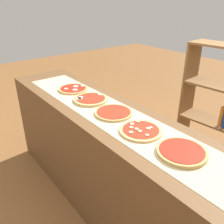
% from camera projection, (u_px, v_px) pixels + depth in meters
% --- Properties ---
extents(ground_plane, '(12.00, 12.00, 0.00)m').
position_uv_depth(ground_plane, '(112.00, 206.00, 2.21)').
color(ground_plane, brown).
extents(counter, '(2.70, 0.57, 0.95)m').
position_uv_depth(counter, '(112.00, 165.00, 2.00)').
color(counter, brown).
rests_on(counter, ground_plane).
extents(parchment_paper, '(2.21, 0.38, 0.00)m').
position_uv_depth(parchment_paper, '(112.00, 114.00, 1.80)').
color(parchment_paper, beige).
rests_on(parchment_paper, counter).
extents(pizza_mozzarella_0, '(0.28, 0.28, 0.02)m').
position_uv_depth(pizza_mozzarella_0, '(73.00, 89.00, 2.26)').
color(pizza_mozzarella_0, tan).
rests_on(pizza_mozzarella_0, parchment_paper).
extents(pizza_mozzarella_1, '(0.29, 0.29, 0.03)m').
position_uv_depth(pizza_mozzarella_1, '(91.00, 99.00, 2.03)').
color(pizza_mozzarella_1, '#DBB26B').
rests_on(pizza_mozzarella_1, parchment_paper).
extents(pizza_plain_2, '(0.29, 0.29, 0.02)m').
position_uv_depth(pizza_plain_2, '(114.00, 113.00, 1.80)').
color(pizza_plain_2, tan).
rests_on(pizza_plain_2, parchment_paper).
extents(pizza_mushroom_3, '(0.28, 0.28, 0.02)m').
position_uv_depth(pizza_mushroom_3, '(141.00, 130.00, 1.56)').
color(pizza_mushroom_3, '#DBB26B').
rests_on(pizza_mushroom_3, parchment_paper).
extents(pizza_plain_4, '(0.28, 0.28, 0.02)m').
position_uv_depth(pizza_plain_4, '(181.00, 152.00, 1.34)').
color(pizza_plain_4, tan).
rests_on(pizza_plain_4, parchment_paper).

